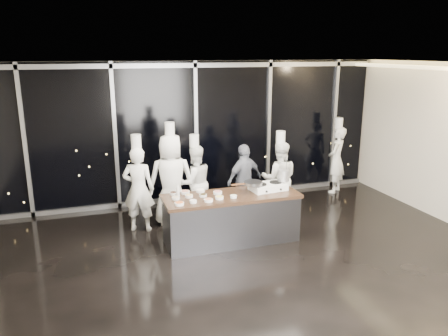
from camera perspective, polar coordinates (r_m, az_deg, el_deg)
The scene contains 15 objects.
ground at distance 7.43m, azimuth 3.24°, elevation -12.21°, with size 9.00×9.00×0.00m, color black.
room_shell at distance 6.78m, azimuth 4.91°, elevation 5.18°, with size 9.02×7.02×3.21m.
window_wall at distance 10.05m, azimuth -3.73°, elevation 4.66°, with size 8.90×0.11×3.20m.
demo_counter at distance 8.02m, azimuth 0.95°, elevation -6.54°, with size 2.46×0.86×0.90m.
stove at distance 8.15m, azimuth 5.77°, elevation -2.43°, with size 0.69×0.47×0.14m.
frying_pan at distance 7.98m, azimuth 3.77°, elevation -1.99°, with size 0.61×0.38×0.06m.
stock_pot at distance 8.25m, azimuth 7.76°, elevation -0.94°, with size 0.22×0.22×0.22m, color #B1B1B3.
prep_bowls at distance 7.72m, azimuth -3.44°, elevation -3.68°, with size 1.13×0.73×0.05m.
squeeze_bottle at distance 7.82m, azimuth -6.05°, elevation -2.91°, with size 0.06×0.06×0.21m.
chef_far_left at distance 8.54m, azimuth -11.10°, elevation -2.59°, with size 0.71×0.60×1.90m.
chef_left at distance 8.75m, azimuth -6.90°, elevation -1.44°, with size 0.97×0.70×2.08m.
chef_center at distance 9.02m, azimuth -3.83°, elevation -1.83°, with size 0.83×0.69×1.78m.
guest at distance 9.26m, azimuth 2.69°, elevation -1.53°, with size 0.97×0.67×1.53m.
chef_right at distance 9.32m, azimuth 7.23°, elevation -1.30°, with size 0.92×0.82×1.81m.
chef_side at distance 11.06m, azimuth 14.47°, elevation 1.15°, with size 0.70×0.69×1.86m.
Camera 1 is at (-2.43, -6.15, 3.40)m, focal length 35.00 mm.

